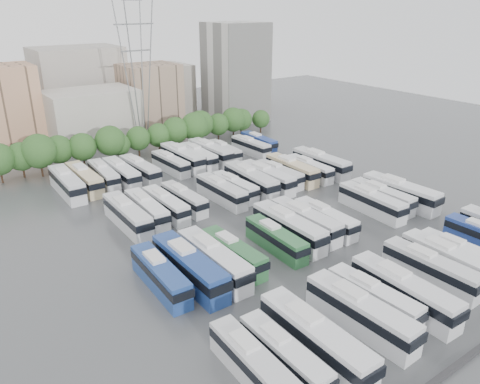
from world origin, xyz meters
TOP-DOWN VIEW (x-y plane):
  - ground at (0.00, 0.00)m, footprint 220.00×220.00m
  - tree_line at (-1.52, 42.05)m, footprint 65.92×7.89m
  - city_buildings at (-7.46, 71.86)m, footprint 102.00×35.00m
  - apartment_tower at (34.00, 58.00)m, footprint 14.00×14.00m
  - electricity_pylon at (2.00, 50.00)m, footprint 9.00×6.91m
  - bus_r0_s0 at (-21.37, -23.38)m, footprint 2.82×11.29m
  - bus_r0_s1 at (-18.37, -24.01)m, footprint 2.45×10.86m
  - bus_r0_s2 at (-14.88, -24.35)m, footprint 3.01×13.37m
  - bus_r0_s4 at (-8.40, -24.10)m, footprint 3.24×12.89m
  - bus_r0_s5 at (-4.97, -22.95)m, footprint 2.92×11.26m
  - bus_r0_s6 at (-1.72, -24.32)m, footprint 3.19×13.12m
  - bus_r0_s8 at (4.95, -23.17)m, footprint 2.88×12.14m
  - bus_r0_s9 at (8.30, -23.47)m, footprint 3.02×12.47m
  - bus_r0_s10 at (11.33, -23.16)m, footprint 2.78×11.03m
  - bus_r1_s0 at (-21.49, -5.81)m, footprint 3.01×11.91m
  - bus_r1_s1 at (-18.10, -6.59)m, footprint 3.01×13.63m
  - bus_r1_s2 at (-14.85, -6.76)m, footprint 2.89×13.16m
  - bus_r1_s3 at (-11.64, -6.35)m, footprint 2.72×11.32m
  - bus_r1_s5 at (-4.91, -6.59)m, footprint 2.81×11.17m
  - bus_r1_s6 at (-1.63, -5.41)m, footprint 2.97×13.10m
  - bus_r1_s7 at (1.75, -5.13)m, footprint 2.92×12.54m
  - bus_r1_s8 at (4.95, -5.93)m, footprint 2.76×11.37m
  - bus_r1_s11 at (14.98, -6.06)m, footprint 3.21×12.24m
  - bus_r1_s12 at (18.22, -5.46)m, footprint 2.58×11.63m
  - bus_r1_s13 at (21.47, -6.53)m, footprint 3.45×13.60m
  - bus_r2_s1 at (-18.19, 11.42)m, footprint 2.89×12.75m
  - bus_r2_s2 at (-14.85, 11.99)m, footprint 2.93×11.82m
  - bus_r2_s3 at (-11.66, 12.00)m, footprint 2.72×11.45m
  - bus_r2_s4 at (-8.14, 12.58)m, footprint 2.81×11.11m
  - bus_r2_s6 at (-1.63, 11.50)m, footprint 2.80×11.88m
  - bus_r2_s7 at (1.55, 12.18)m, footprint 2.75×10.89m
  - bus_r2_s8 at (5.00, 12.25)m, footprint 3.62×13.57m
  - bus_r2_s9 at (8.23, 11.87)m, footprint 3.20×12.89m
  - bus_r2_s10 at (11.53, 12.45)m, footprint 2.96×11.28m
  - bus_r2_s11 at (14.79, 12.54)m, footprint 3.09×12.73m
  - bus_r2_s12 at (18.28, 11.56)m, footprint 2.72×11.26m
  - bus_r2_s13 at (21.72, 11.97)m, footprint 3.09×13.32m
  - bus_r3_s0 at (-21.53, 29.50)m, footprint 3.01×13.13m
  - bus_r3_s1 at (-18.28, 30.24)m, footprint 2.92×12.68m
  - bus_r3_s2 at (-14.63, 30.56)m, footprint 3.14×11.79m
  - bus_r3_s3 at (-11.72, 29.39)m, footprint 2.76×12.37m
  - bus_r3_s4 at (-8.14, 29.23)m, footprint 3.25×12.22m
  - bus_r3_s6 at (-1.60, 29.55)m, footprint 2.98×11.20m
  - bus_r3_s7 at (1.70, 30.73)m, footprint 3.24×13.26m
  - bus_r3_s8 at (4.88, 30.02)m, footprint 2.91×12.10m
  - bus_r3_s9 at (8.19, 30.59)m, footprint 3.30×13.00m
  - bus_r3_s10 at (11.44, 30.25)m, footprint 2.78×10.87m
  - bus_r3_s12 at (18.12, 29.75)m, footprint 2.87×11.16m
  - bus_r3_s13 at (21.50, 31.31)m, footprint 2.71×11.13m

SIDE VIEW (x-z plane):
  - ground at x=0.00m, z-range 0.00..0.00m
  - bus_r3_s10 at x=11.44m, z-range -0.03..3.35m
  - bus_r2_s7 at x=1.55m, z-range -0.03..3.36m
  - bus_r0_s1 at x=-18.37m, z-range -0.03..3.37m
  - bus_r0_s10 at x=11.33m, z-range -0.03..3.40m
  - bus_r2_s4 at x=-8.14m, z-range -0.03..3.43m
  - bus_r3_s13 at x=21.50m, z-range -0.03..3.44m
  - bus_r3_s12 at x=18.12m, z-range -0.03..3.44m
  - bus_r3_s6 at x=-1.60m, z-range -0.03..3.45m
  - bus_r1_s5 at x=-4.91m, z-range -0.03..3.45m
  - bus_r0_s5 at x=-4.97m, z-range -0.03..3.47m
  - bus_r2_s10 at x=11.53m, z-range -0.03..3.48m
  - bus_r2_s12 at x=18.28m, z-range -0.03..3.48m
  - bus_r0_s0 at x=-21.37m, z-range -0.03..3.49m
  - bus_r1_s3 at x=-11.64m, z-range -0.03..3.50m
  - bus_r1_s8 at x=4.95m, z-range -0.03..3.52m
  - bus_r2_s3 at x=-11.66m, z-range -0.03..3.55m
  - bus_r1_s12 at x=18.22m, z-range -0.03..3.61m
  - bus_r3_s2 at x=-14.63m, z-range -0.03..3.63m
  - bus_r2_s2 at x=-14.85m, z-range -0.03..3.65m
  - bus_r1_s0 at x=-21.49m, z-range -0.03..3.68m
  - bus_r2_s6 at x=-1.63m, z-range -0.03..3.68m
  - bus_r3_s8 at x=4.88m, z-range -0.03..3.74m
  - bus_r0_s8 at x=4.95m, z-range -0.03..3.76m
  - bus_r3_s4 at x=-8.14m, z-range -0.03..3.76m
  - bus_r1_s11 at x=14.98m, z-range -0.03..3.77m
  - bus_r3_s3 at x=-11.72m, z-range -0.04..3.84m
  - bus_r0_s9 at x=8.30m, z-range -0.04..3.86m
  - bus_r1_s7 at x=1.75m, z-range -0.04..3.89m
  - bus_r3_s1 at x=-18.28m, z-range -0.04..3.93m
  - bus_r2_s11 at x=14.79m, z-range -0.04..3.94m
  - bus_r2_s1 at x=-18.19m, z-range -0.04..3.96m
  - bus_r0_s4 at x=-8.40m, z-range -0.04..3.98m
  - bus_r2_s9 at x=8.23m, z-range -0.04..3.98m
  - bus_r3_s9 at x=8.19m, z-range -0.04..4.01m
  - bus_r0_s6 at x=-1.72m, z-range -0.04..4.06m
  - bus_r1_s6 at x=-1.63m, z-range -0.04..4.06m
  - bus_r3_s0 at x=-21.53m, z-range -0.04..4.07m
  - bus_r1_s2 at x=-14.85m, z-range -0.04..4.09m
  - bus_r3_s7 at x=1.70m, z-range -0.04..4.10m
  - bus_r2_s13 at x=21.72m, z-range -0.04..4.13m
  - bus_r0_s2 at x=-14.88m, z-range -0.04..4.15m
  - bus_r2_s8 at x=5.00m, z-range -0.04..4.18m
  - bus_r1_s13 at x=21.47m, z-range -0.04..4.20m
  - bus_r1_s1 at x=-18.10m, z-range -0.04..4.23m
  - tree_line at x=-1.52m, z-range 0.28..8.58m
  - city_buildings at x=-7.46m, z-range -2.13..17.87m
  - apartment_tower at x=34.00m, z-range 0.00..26.00m
  - electricity_pylon at x=2.00m, z-range 1.75..35.57m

